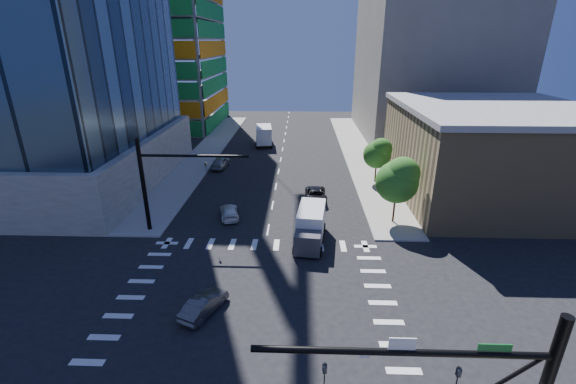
{
  "coord_description": "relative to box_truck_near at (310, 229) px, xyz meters",
  "views": [
    {
      "loc": [
        3.09,
        -21.53,
        17.15
      ],
      "look_at": [
        2.08,
        8.0,
        5.55
      ],
      "focal_mm": 24.0,
      "sensor_mm": 36.0,
      "label": 1
    }
  ],
  "objects": [
    {
      "name": "commercial_building",
      "position": [
        20.98,
        12.5,
        3.95
      ],
      "size": [
        20.5,
        22.5,
        10.6
      ],
      "color": "#8B7751",
      "rests_on": "ground"
    },
    {
      "name": "car_nb_far",
      "position": [
        0.82,
        9.76,
        -0.65
      ],
      "size": [
        2.39,
        5.12,
        1.42
      ],
      "primitive_type": "imported",
      "rotation": [
        0.0,
        0.0,
        -0.01
      ],
      "color": "black",
      "rests_on": "ground"
    },
    {
      "name": "box_truck_far",
      "position": [
        -7.5,
        35.84,
        0.16
      ],
      "size": [
        3.49,
        6.82,
        3.44
      ],
      "rotation": [
        0.0,
        0.0,
        3.25
      ],
      "color": "black",
      "rests_on": "ground"
    },
    {
      "name": "tree_north",
      "position": [
        8.9,
        16.4,
        2.63
      ],
      "size": [
        3.54,
        3.52,
        5.78
      ],
      "color": "#382316",
      "rests_on": "sidewalk_ne"
    },
    {
      "name": "sidewalk_nw",
      "position": [
        -16.52,
        30.5,
        -1.29
      ],
      "size": [
        5.0,
        60.0,
        0.15
      ],
      "primitive_type": "cube",
      "color": "gray",
      "rests_on": "ground"
    },
    {
      "name": "car_sb_near",
      "position": [
        -8.3,
        5.23,
        -0.74
      ],
      "size": [
        2.74,
        4.59,
        1.25
      ],
      "primitive_type": "imported",
      "rotation": [
        0.0,
        0.0,
        3.39
      ],
      "color": "white",
      "rests_on": "ground"
    },
    {
      "name": "bg_building_ne",
      "position": [
        22.98,
        45.5,
        12.64
      ],
      "size": [
        24.0,
        30.0,
        28.0
      ],
      "primitive_type": "cube",
      "color": "#64605A",
      "rests_on": "ground"
    },
    {
      "name": "road_markings",
      "position": [
        -4.02,
        -9.5,
        -1.36
      ],
      "size": [
        20.0,
        20.0,
        0.01
      ],
      "primitive_type": "cube",
      "color": "silver",
      "rests_on": "ground"
    },
    {
      "name": "box_truck_near",
      "position": [
        0.0,
        0.0,
        0.0
      ],
      "size": [
        3.16,
        6.12,
        3.08
      ],
      "rotation": [
        0.0,
        0.0,
        -0.12
      ],
      "color": "black",
      "rests_on": "ground"
    },
    {
      "name": "car_sb_mid",
      "position": [
        -12.52,
        21.98,
        -0.56
      ],
      "size": [
        2.36,
        4.89,
        1.61
      ],
      "primitive_type": "imported",
      "rotation": [
        0.0,
        0.0,
        3.04
      ],
      "color": "gray",
      "rests_on": "ground"
    },
    {
      "name": "sidewalk_ne",
      "position": [
        8.48,
        30.5,
        -1.29
      ],
      "size": [
        5.0,
        60.0,
        0.15
      ],
      "primitive_type": "cube",
      "color": "gray",
      "rests_on": "ground"
    },
    {
      "name": "signal_mast_nw",
      "position": [
        -14.02,
        2.0,
        4.13
      ],
      "size": [
        10.2,
        0.4,
        9.0
      ],
      "color": "black",
      "rests_on": "sidewalk_nw"
    },
    {
      "name": "car_sb_cross",
      "position": [
        -7.32,
        -9.94,
        -0.71
      ],
      "size": [
        2.85,
        4.22,
        1.32
      ],
      "primitive_type": "imported",
      "rotation": [
        0.0,
        0.0,
        2.74
      ],
      "color": "#424347",
      "rests_on": "ground"
    },
    {
      "name": "ground",
      "position": [
        -4.02,
        -9.5,
        -1.36
      ],
      "size": [
        160.0,
        160.0,
        0.0
      ],
      "primitive_type": "plane",
      "color": "black",
      "rests_on": "ground"
    },
    {
      "name": "construction_building",
      "position": [
        -31.44,
        52.43,
        23.25
      ],
      "size": [
        25.16,
        34.5,
        70.6
      ],
      "color": "slate",
      "rests_on": "ground"
    },
    {
      "name": "tree_south",
      "position": [
        8.6,
        4.4,
        3.32
      ],
      "size": [
        4.16,
        4.16,
        6.82
      ],
      "color": "#382316",
      "rests_on": "sidewalk_ne"
    }
  ]
}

